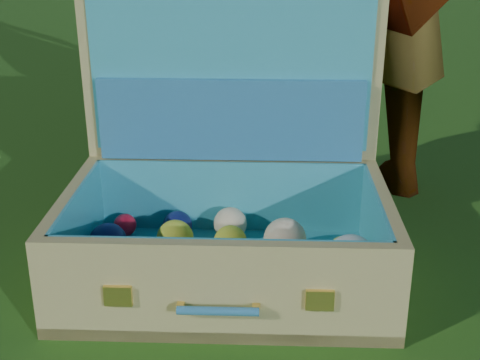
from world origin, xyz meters
name	(u,v)px	position (x,y,z in m)	size (l,w,h in m)	color
ground	(189,320)	(0.00, 0.00, 0.00)	(60.00, 60.00, 0.00)	#215114
suitcase	(228,190)	(0.00, 0.23, 0.19)	(0.80, 0.67, 0.66)	tan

